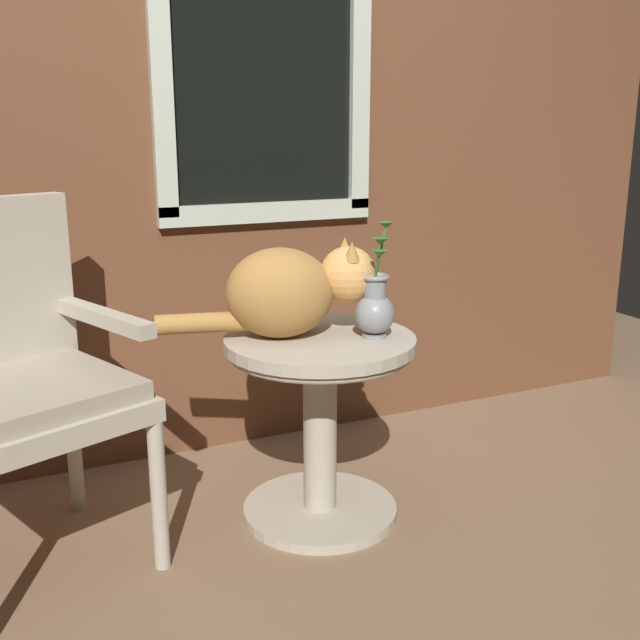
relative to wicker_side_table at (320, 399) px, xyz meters
The scene contains 6 objects.
ground_plane 0.43m from the wicker_side_table, 146.97° to the right, with size 6.00×6.00×0.00m, color #7F6047.
back_wall 1.14m from the wicker_side_table, 104.56° to the left, with size 4.00×0.07×2.60m.
wicker_side_table is the anchor object (origin of this frame).
wicker_chair 0.88m from the wicker_side_table, behind, with size 0.69×0.67×0.99m.
cat 0.34m from the wicker_side_table, 150.13° to the left, with size 0.63×0.33×0.28m.
pewter_vase_with_ivy 0.33m from the wicker_side_table, 27.46° to the right, with size 0.12×0.12×0.33m.
Camera 1 is at (-0.71, -1.81, 1.18)m, focal length 42.31 mm.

